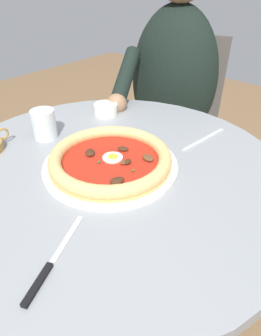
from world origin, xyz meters
TOP-DOWN VIEW (x-y plane):
  - ground_plane at (0.00, 0.00)m, footprint 6.00×6.00m
  - dining_table at (0.00, 0.00)m, footprint 0.88×0.88m
  - pizza_on_plate at (0.00, -0.00)m, footprint 0.33×0.33m
  - water_glass at (0.02, -0.25)m, footprint 0.07×0.07m
  - steak_knife at (0.28, 0.14)m, footprint 0.18×0.09m
  - ramekin_capers at (-0.21, -0.23)m, footprint 0.08×0.08m
  - fork_utensil at (-0.27, 0.10)m, footprint 0.18×0.03m
  - diner_person at (-0.60, -0.23)m, footprint 0.56×0.42m
  - cafe_chair_diner at (-0.73, -0.28)m, footprint 0.54×0.54m

SIDE VIEW (x-z plane):
  - ground_plane at x=0.00m, z-range -0.02..0.00m
  - cafe_chair_diner at x=-0.73m, z-range 0.09..0.96m
  - dining_table at x=0.00m, z-range 0.17..0.89m
  - diner_person at x=-0.60m, z-range -0.07..1.14m
  - fork_utensil at x=-0.27m, z-range 0.72..0.72m
  - steak_knife at x=0.28m, z-range 0.72..0.72m
  - pizza_on_plate at x=0.00m, z-range 0.71..0.76m
  - ramekin_capers at x=-0.21m, z-range 0.72..0.75m
  - water_glass at x=0.02m, z-range 0.71..0.79m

